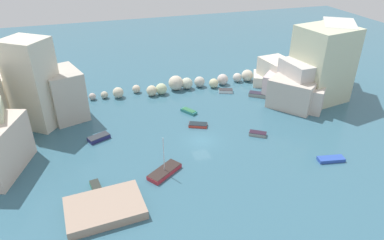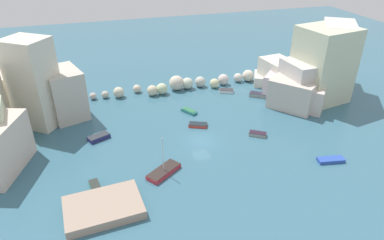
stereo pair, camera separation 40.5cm
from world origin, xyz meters
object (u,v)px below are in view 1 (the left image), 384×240
object	(u,v)px
moored_boat_6	(258,134)
stone_dock	(105,208)
moored_boat_7	(258,95)
moored_boat_1	(189,111)
moored_boat_2	(165,171)
moored_boat_8	(198,125)
moored_boat_0	(99,138)
moored_boat_5	(331,159)
moored_boat_4	(96,187)
moored_boat_3	(226,91)

from	to	relation	value
moored_boat_6	stone_dock	bearing A→B (deg)	-124.13
stone_dock	moored_boat_7	world-z (taller)	stone_dock
moored_boat_1	moored_boat_7	size ratio (longest dim) A/B	0.83
moored_boat_2	moored_boat_8	bearing A→B (deg)	16.80
moored_boat_7	moored_boat_2	bearing A→B (deg)	73.65
moored_boat_6	moored_boat_2	bearing A→B (deg)	-128.93
stone_dock	moored_boat_6	size ratio (longest dim) A/B	3.04
moored_boat_0	moored_boat_2	bearing A→B (deg)	-79.57
moored_boat_2	moored_boat_5	bearing A→B (deg)	-45.79
moored_boat_4	moored_boat_6	distance (m)	24.41
moored_boat_2	moored_boat_3	size ratio (longest dim) A/B	1.82
moored_boat_2	moored_boat_8	world-z (taller)	moored_boat_2
moored_boat_5	moored_boat_0	bearing A→B (deg)	163.29
moored_boat_6	moored_boat_8	bearing A→B (deg)	179.26
moored_boat_1	moored_boat_2	bearing A→B (deg)	-58.49
stone_dock	moored_boat_5	distance (m)	29.54
moored_boat_1	moored_boat_6	world-z (taller)	moored_boat_6
moored_boat_4	moored_boat_5	world-z (taller)	moored_boat_4
moored_boat_5	moored_boat_6	xyz separation A→B (m)	(-6.37, 8.74, 0.04)
stone_dock	moored_boat_7	size ratio (longest dim) A/B	2.29
moored_boat_7	moored_boat_8	bearing A→B (deg)	62.32
moored_boat_5	moored_boat_7	size ratio (longest dim) A/B	1.02
moored_boat_0	moored_boat_6	distance (m)	23.47
moored_boat_6	moored_boat_8	distance (m)	9.28
moored_boat_1	moored_boat_3	bearing A→B (deg)	91.80
moored_boat_6	moored_boat_0	bearing A→B (deg)	-160.80
stone_dock	moored_boat_4	bearing A→B (deg)	99.24
moored_boat_0	stone_dock	bearing A→B (deg)	-115.58
stone_dock	moored_boat_2	xyz separation A→B (m)	(7.76, 4.61, -0.20)
moored_boat_3	moored_boat_7	size ratio (longest dim) A/B	0.81
moored_boat_3	moored_boat_5	xyz separation A→B (m)	(5.00, -24.62, -0.05)
moored_boat_4	moored_boat_6	world-z (taller)	moored_boat_4
stone_dock	moored_boat_1	distance (m)	24.87
moored_boat_2	moored_boat_0	bearing A→B (deg)	88.77
stone_dock	moored_boat_3	bearing A→B (deg)	45.88
stone_dock	moored_boat_0	bearing A→B (deg)	88.30
moored_boat_0	moored_boat_7	size ratio (longest dim) A/B	0.95
moored_boat_3	moored_boat_8	xyz separation A→B (m)	(-9.01, -10.63, -0.06)
moored_boat_5	moored_boat_8	xyz separation A→B (m)	(-14.01, 14.00, -0.00)
moored_boat_6	moored_boat_8	size ratio (longest dim) A/B	0.86
moored_boat_3	moored_boat_6	xyz separation A→B (m)	(-1.37, -15.88, -0.02)
stone_dock	moored_boat_6	xyz separation A→B (m)	(23.17, 9.41, -0.25)
moored_boat_5	moored_boat_6	size ratio (longest dim) A/B	1.35
stone_dock	moored_boat_4	size ratio (longest dim) A/B	3.35
moored_boat_6	moored_boat_7	world-z (taller)	moored_boat_7
moored_boat_2	moored_boat_6	world-z (taller)	moored_boat_2
stone_dock	moored_boat_4	world-z (taller)	stone_dock
moored_boat_2	moored_boat_7	bearing A→B (deg)	2.71
moored_boat_0	moored_boat_7	xyz separation A→B (m)	(29.10, 6.48, 0.03)
moored_boat_5	stone_dock	bearing A→B (deg)	-168.68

